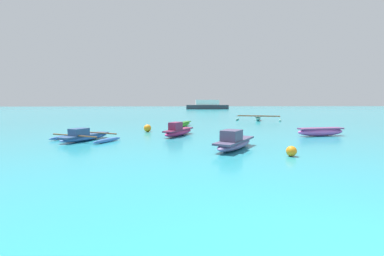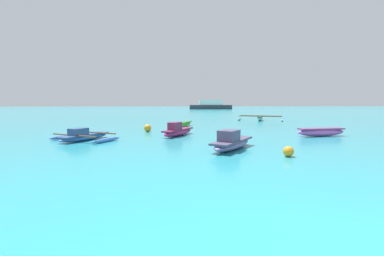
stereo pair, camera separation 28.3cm
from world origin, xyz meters
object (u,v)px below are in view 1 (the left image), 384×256
object	(u,v)px
moored_boat_0	(234,142)
moored_boat_5	(84,136)
moored_boat_1	(321,131)
mooring_buoy_1	(291,151)
moored_boat_2	(178,131)
mooring_buoy_0	(148,128)
moored_boat_3	(258,118)
moored_boat_4	(182,124)
distant_ferry	(207,105)

from	to	relation	value
moored_boat_0	moored_boat_5	bearing A→B (deg)	102.18
moored_boat_1	mooring_buoy_1	world-z (taller)	moored_boat_1
moored_boat_2	moored_boat_1	bearing A→B (deg)	-64.84
moored_boat_5	mooring_buoy_0	world-z (taller)	moored_boat_5
moored_boat_2	moored_boat_0	bearing A→B (deg)	-123.38
mooring_buoy_0	moored_boat_3	bearing A→B (deg)	42.75
moored_boat_4	distant_ferry	distance (m)	52.58
moored_boat_1	moored_boat_5	distance (m)	12.98
mooring_buoy_0	mooring_buoy_1	size ratio (longest dim) A/B	1.29
moored_boat_2	mooring_buoy_0	bearing A→B (deg)	71.99
moored_boat_3	moored_boat_5	size ratio (longest dim) A/B	1.38
moored_boat_0	moored_boat_3	distance (m)	17.45
moored_boat_1	moored_boat_2	distance (m)	8.20
moored_boat_1	moored_boat_2	xyz separation A→B (m)	(-8.18, 0.56, 0.03)
moored_boat_1	mooring_buoy_1	xyz separation A→B (m)	(-4.18, -5.34, -0.07)
moored_boat_3	moored_boat_4	bearing A→B (deg)	150.28
moored_boat_1	moored_boat_4	bearing A→B (deg)	134.74
distant_ferry	moored_boat_2	bearing A→B (deg)	-98.63
moored_boat_2	mooring_buoy_1	xyz separation A→B (m)	(4.00, -5.90, -0.10)
moored_boat_1	moored_boat_4	xyz separation A→B (m)	(-7.81, 5.96, -0.06)
moored_boat_0	moored_boat_1	size ratio (longest dim) A/B	1.02
moored_boat_0	moored_boat_3	size ratio (longest dim) A/B	0.60
moored_boat_3	moored_boat_0	bearing A→B (deg)	-179.29
moored_boat_0	moored_boat_1	distance (m)	7.02
mooring_buoy_1	mooring_buoy_0	bearing A→B (deg)	126.71
moored_boat_2	mooring_buoy_0	world-z (taller)	moored_boat_2
moored_boat_3	distant_ferry	world-z (taller)	distant_ferry
mooring_buoy_1	moored_boat_3	bearing A→B (deg)	75.58
moored_boat_0	moored_boat_4	distance (m)	9.95
mooring_buoy_1	moored_boat_0	bearing A→B (deg)	138.47
mooring_buoy_0	distant_ferry	world-z (taller)	distant_ferry
mooring_buoy_0	mooring_buoy_1	world-z (taller)	mooring_buoy_0
moored_boat_2	moored_boat_3	size ratio (longest dim) A/B	0.58
moored_boat_3	mooring_buoy_0	distance (m)	14.39
moored_boat_3	moored_boat_4	xyz separation A→B (m)	(-8.21, -6.50, -0.04)
mooring_buoy_0	moored_boat_0	bearing A→B (deg)	-56.76
mooring_buoy_1	moored_boat_2	bearing A→B (deg)	124.18
moored_boat_2	distant_ferry	world-z (taller)	distant_ferry
moored_boat_1	distant_ferry	size ratio (longest dim) A/B	0.25
moored_boat_1	moored_boat_3	bearing A→B (deg)	80.23
mooring_buoy_0	distant_ferry	bearing A→B (deg)	79.04
moored_boat_2	mooring_buoy_0	size ratio (longest dim) A/B	5.92
moored_boat_0	mooring_buoy_0	xyz separation A→B (m)	(-4.26, 6.50, -0.05)
moored_boat_0	mooring_buoy_1	size ratio (longest dim) A/B	8.00
moored_boat_4	mooring_buoy_1	world-z (taller)	mooring_buoy_1
moored_boat_2	moored_boat_3	xyz separation A→B (m)	(8.58, 11.90, -0.04)
moored_boat_2	moored_boat_4	distance (m)	5.41
moored_boat_0	distant_ferry	size ratio (longest dim) A/B	0.26
moored_boat_1	moored_boat_2	size ratio (longest dim) A/B	1.02
distant_ferry	moored_boat_4	bearing A→B (deg)	-99.11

